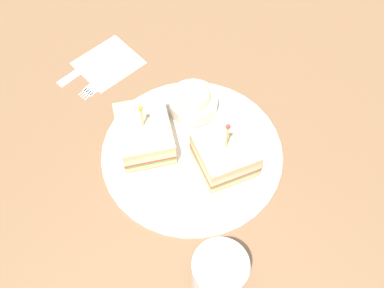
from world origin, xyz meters
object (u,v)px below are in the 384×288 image
(drink_glass, at_px, (218,281))
(knife, at_px, (84,67))
(sandwich_half_front, at_px, (225,154))
(sandwich_half_back, at_px, (144,133))
(coleslaw_bowl, at_px, (193,99))
(napkin, at_px, (108,63))
(plate, at_px, (192,152))
(fork, at_px, (101,81))

(drink_glass, bearing_deg, knife, 157.86)
(sandwich_half_front, xyz_separation_m, sandwich_half_back, (-0.12, -0.05, -0.00))
(sandwich_half_front, relative_size, sandwich_half_back, 0.87)
(coleslaw_bowl, distance_m, drink_glass, 0.31)
(knife, bearing_deg, sandwich_half_front, -1.16)
(knife, bearing_deg, napkin, 53.95)
(coleslaw_bowl, xyz_separation_m, drink_glass, (0.21, -0.22, 0.02))
(plate, relative_size, knife, 2.09)
(sandwich_half_front, xyz_separation_m, fork, (-0.27, 0.00, -0.03))
(sandwich_half_front, relative_size, fork, 0.94)
(coleslaw_bowl, distance_m, fork, 0.17)
(plate, distance_m, fork, 0.22)
(napkin, bearing_deg, fork, -63.02)
(sandwich_half_back, bearing_deg, knife, 164.65)
(sandwich_half_front, relative_size, coleslaw_bowl, 1.40)
(drink_glass, distance_m, napkin, 0.45)
(drink_glass, bearing_deg, plate, 136.90)
(sandwich_half_back, height_order, coleslaw_bowl, sandwich_half_back)
(sandwich_half_back, distance_m, fork, 0.16)
(plate, distance_m, knife, 0.26)
(coleslaw_bowl, bearing_deg, knife, -167.26)
(plate, relative_size, drink_glass, 2.40)
(sandwich_half_back, bearing_deg, napkin, 152.30)
(coleslaw_bowl, bearing_deg, napkin, -176.11)
(drink_glass, bearing_deg, sandwich_half_back, 152.66)
(drink_glass, height_order, fork, drink_glass)
(sandwich_half_front, bearing_deg, fork, 179.62)
(sandwich_half_back, bearing_deg, coleslaw_bowl, 80.19)
(plate, xyz_separation_m, napkin, (-0.23, 0.06, -0.00))
(knife, bearing_deg, coleslaw_bowl, 12.74)
(sandwich_half_front, distance_m, napkin, 0.29)
(plate, bearing_deg, sandwich_half_front, 15.18)
(coleslaw_bowl, relative_size, napkin, 0.78)
(sandwich_half_front, relative_size, knife, 0.83)
(plate, height_order, fork, plate)
(drink_glass, xyz_separation_m, napkin, (-0.40, 0.21, -0.05))
(napkin, bearing_deg, sandwich_half_back, -27.70)
(drink_glass, distance_m, knife, 0.46)
(fork, bearing_deg, plate, -4.23)
(coleslaw_bowl, height_order, napkin, coleslaw_bowl)
(sandwich_half_front, xyz_separation_m, knife, (-0.31, 0.01, -0.03))
(plate, xyz_separation_m, sandwich_half_back, (-0.07, -0.03, 0.03))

